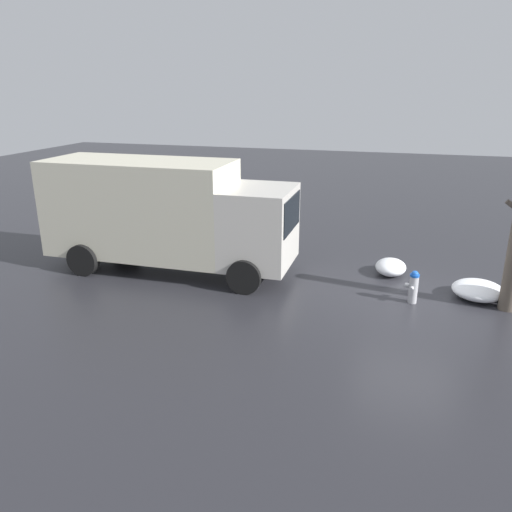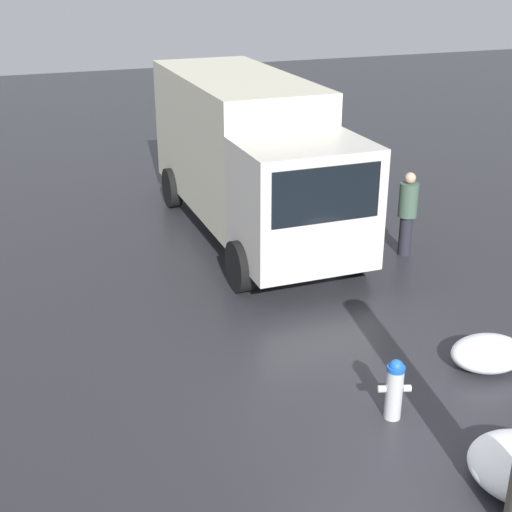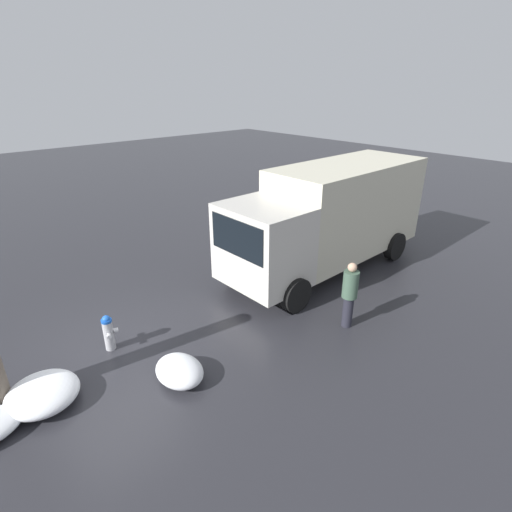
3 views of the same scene
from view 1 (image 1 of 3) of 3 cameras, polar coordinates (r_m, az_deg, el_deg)
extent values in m
plane|color=#28282D|center=(12.93, 17.38, -5.09)|extent=(60.00, 60.00, 0.00)
cylinder|color=#B7B7BC|center=(12.80, 17.53, -3.68)|extent=(0.21, 0.21, 0.69)
cylinder|color=blue|center=(12.67, 17.69, -2.13)|extent=(0.22, 0.22, 0.06)
sphere|color=blue|center=(12.66, 17.71, -2.01)|extent=(0.18, 0.18, 0.18)
cylinder|color=#B7B7BC|center=(12.81, 16.90, -3.21)|extent=(0.13, 0.14, 0.11)
cylinder|color=#B7B7BC|center=(12.63, 17.35, -3.57)|extent=(0.12, 0.12, 0.09)
cylinder|color=#B7B7BC|center=(12.91, 17.77, -3.12)|extent=(0.12, 0.12, 0.09)
cube|color=beige|center=(13.38, 0.39, 3.40)|extent=(1.76, 2.22, 2.08)
cube|color=black|center=(13.07, 4.14, 4.86)|extent=(0.04, 1.86, 0.92)
cube|color=beige|center=(14.62, -12.99, 5.43)|extent=(5.27, 2.24, 2.67)
cylinder|color=black|center=(14.73, 1.22, 0.62)|extent=(0.90, 0.28, 0.90)
cylinder|color=black|center=(12.73, -1.35, -2.38)|extent=(0.90, 0.28, 0.90)
cylinder|color=black|center=(16.53, -14.84, 2.02)|extent=(0.90, 0.28, 0.90)
cylinder|color=black|center=(14.77, -19.14, -0.41)|extent=(0.90, 0.28, 0.90)
cylinder|color=#23232D|center=(16.03, 1.03, 1.93)|extent=(0.24, 0.24, 0.78)
cylinder|color=#3F5947|center=(15.84, 1.05, 4.41)|extent=(0.36, 0.36, 0.65)
sphere|color=tan|center=(15.74, 1.06, 5.93)|extent=(0.21, 0.21, 0.21)
ellipsoid|color=white|center=(13.69, 24.04, -3.57)|extent=(1.26, 1.26, 0.43)
ellipsoid|color=white|center=(14.58, 15.14, -1.22)|extent=(0.85, 1.09, 0.43)
camera|label=2|loc=(10.38, 60.43, 11.69)|focal=50.00mm
camera|label=3|loc=(19.56, 26.44, 18.00)|focal=28.00mm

